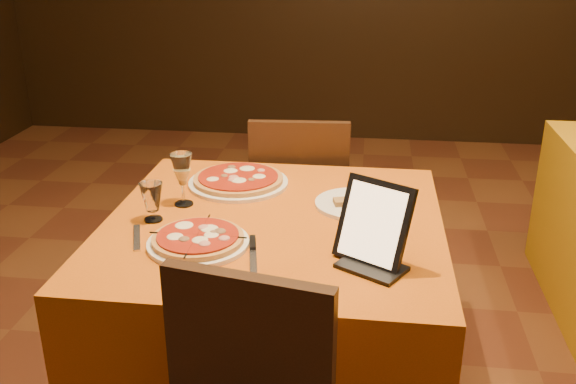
# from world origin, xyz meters

# --- Properties ---
(main_table) EXTENTS (1.10, 1.10, 0.75)m
(main_table) POSITION_xyz_m (-0.27, 0.12, 0.38)
(main_table) COLOR #BE550C
(main_table) RESTS_ON floor
(chair_main_far) EXTENTS (0.46, 0.46, 0.91)m
(chair_main_far) POSITION_xyz_m (-0.27, 0.93, 0.46)
(chair_main_far) COLOR black
(chair_main_far) RESTS_ON floor
(pizza_near) EXTENTS (0.31, 0.31, 0.03)m
(pizza_near) POSITION_xyz_m (-0.47, -0.09, 0.77)
(pizza_near) COLOR white
(pizza_near) RESTS_ON main_table
(pizza_far) EXTENTS (0.37, 0.37, 0.03)m
(pizza_far) POSITION_xyz_m (-0.45, 0.42, 0.77)
(pizza_far) COLOR white
(pizza_far) RESTS_ON main_table
(cutlet_dish) EXTENTS (0.28, 0.28, 0.03)m
(cutlet_dish) POSITION_xyz_m (-0.01, 0.27, 0.76)
(cutlet_dish) COLOR white
(cutlet_dish) RESTS_ON main_table
(wine_glass) EXTENTS (0.09, 0.09, 0.19)m
(wine_glass) POSITION_xyz_m (-0.60, 0.20, 0.84)
(wine_glass) COLOR #EAD685
(wine_glass) RESTS_ON main_table
(water_glass) EXTENTS (0.09, 0.09, 0.13)m
(water_glass) POSITION_xyz_m (-0.66, 0.07, 0.81)
(water_glass) COLOR white
(water_glass) RESTS_ON main_table
(tablet) EXTENTS (0.23, 0.19, 0.24)m
(tablet) POSITION_xyz_m (0.05, -0.12, 0.87)
(tablet) COLOR black
(tablet) RESTS_ON main_table
(knife) EXTENTS (0.07, 0.25, 0.01)m
(knife) POSITION_xyz_m (-0.29, -0.16, 0.75)
(knife) COLOR silver
(knife) RESTS_ON main_table
(fork_near) EXTENTS (0.08, 0.18, 0.01)m
(fork_near) POSITION_xyz_m (-0.67, -0.07, 0.75)
(fork_near) COLOR #A6A5AC
(fork_near) RESTS_ON main_table
(fork_far) EXTENTS (0.06, 0.14, 0.01)m
(fork_far) POSITION_xyz_m (-0.32, 0.41, 0.75)
(fork_far) COLOR silver
(fork_far) RESTS_ON main_table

